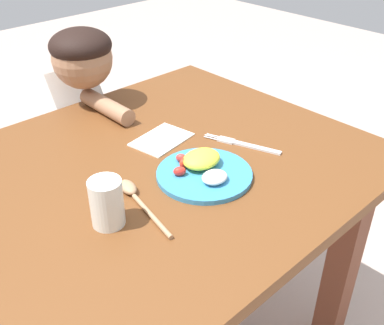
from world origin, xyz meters
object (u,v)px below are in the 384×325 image
spoon (134,195)px  drinking_cup (107,203)px  fork (244,144)px  person (82,140)px  plate (203,170)px

spoon → drinking_cup: (-0.09, -0.03, 0.04)m
fork → person: size_ratio=0.21×
plate → person: size_ratio=0.23×
drinking_cup → spoon: bearing=19.0°
drinking_cup → plate: bearing=-1.8°
fork → drinking_cup: size_ratio=2.00×
fork → spoon: (-0.35, 0.01, 0.01)m
plate → person: bearing=88.1°
plate → drinking_cup: 0.27m
fork → drinking_cup: drinking_cup is taller
plate → person: person is taller
drinking_cup → person: 0.71m
person → spoon: bearing=71.1°
plate → drinking_cup: (-0.27, 0.01, 0.04)m
spoon → plate: bearing=-91.6°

